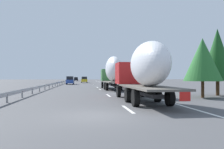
# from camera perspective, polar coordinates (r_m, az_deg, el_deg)

# --- Properties ---
(ground_plane) EXTENTS (260.00, 260.00, 0.00)m
(ground_plane) POSITION_cam_1_polar(r_m,az_deg,el_deg) (50.78, -6.47, -2.67)
(ground_plane) COLOR #4C4C4F
(lane_stripe_0) EXTENTS (3.20, 0.20, 0.01)m
(lane_stripe_0) POSITION_cam_1_polar(r_m,az_deg,el_deg) (13.11, 3.91, -8.55)
(lane_stripe_0) COLOR white
(lane_stripe_0) RESTS_ON ground_plane
(lane_stripe_1) EXTENTS (3.20, 0.20, 0.01)m
(lane_stripe_1) POSITION_cam_1_polar(r_m,az_deg,el_deg) (22.70, -0.89, -5.20)
(lane_stripe_1) COLOR white
(lane_stripe_1) RESTS_ON ground_plane
(lane_stripe_2) EXTENTS (3.20, 0.20, 0.01)m
(lane_stripe_2) POSITION_cam_1_polar(r_m,az_deg,el_deg) (33.83, -3.01, -3.69)
(lane_stripe_2) COLOR white
(lane_stripe_2) RESTS_ON ground_plane
(lane_stripe_3) EXTENTS (3.20, 0.20, 0.01)m
(lane_stripe_3) POSITION_cam_1_polar(r_m,az_deg,el_deg) (39.98, -3.67, -3.22)
(lane_stripe_3) COLOR white
(lane_stripe_3) RESTS_ON ground_plane
(lane_stripe_4) EXTENTS (3.20, 0.20, 0.01)m
(lane_stripe_4) POSITION_cam_1_polar(r_m,az_deg,el_deg) (55.23, -4.66, -2.51)
(lane_stripe_4) COLOR white
(lane_stripe_4) RESTS_ON ground_plane
(lane_stripe_5) EXTENTS (3.20, 0.20, 0.01)m
(lane_stripe_5) POSITION_cam_1_polar(r_m,az_deg,el_deg) (56.24, -4.71, -2.47)
(lane_stripe_5) COLOR white
(lane_stripe_5) RESTS_ON ground_plane
(edge_line_right) EXTENTS (110.00, 0.20, 0.01)m
(edge_line_right) POSITION_cam_1_polar(r_m,az_deg,el_deg) (56.12, -0.91, -2.48)
(edge_line_right) COLOR white
(edge_line_right) RESTS_ON ground_plane
(truck_lead) EXTENTS (13.54, 2.55, 4.73)m
(truck_lead) POSITION_cam_1_polar(r_m,az_deg,el_deg) (33.53, 0.12, 0.72)
(truck_lead) COLOR #387038
(truck_lead) RESTS_ON ground_plane
(truck_trailing) EXTENTS (12.04, 2.55, 4.12)m
(truck_trailing) POSITION_cam_1_polar(r_m,az_deg,el_deg) (16.65, 7.76, 1.17)
(truck_trailing) COLOR #B21919
(truck_trailing) RESTS_ON ground_plane
(car_black_suv) EXTENTS (4.60, 1.81, 1.79)m
(car_black_suv) POSITION_cam_1_polar(r_m,az_deg,el_deg) (104.99, -8.92, -1.12)
(car_black_suv) COLOR black
(car_black_suv) RESTS_ON ground_plane
(car_blue_sedan) EXTENTS (4.64, 1.83, 1.98)m
(car_blue_sedan) POSITION_cam_1_polar(r_m,az_deg,el_deg) (57.28, -10.35, -1.45)
(car_blue_sedan) COLOR #28479E
(car_blue_sedan) RESTS_ON ground_plane
(car_yellow_coupe) EXTENTS (4.80, 1.91, 1.94)m
(car_yellow_coupe) POSITION_cam_1_polar(r_m,az_deg,el_deg) (72.92, -6.89, -1.29)
(car_yellow_coupe) COLOR gold
(car_yellow_coupe) RESTS_ON ground_plane
(road_sign) EXTENTS (0.10, 0.90, 3.33)m
(road_sign) POSITION_cam_1_polar(r_m,az_deg,el_deg) (53.79, 0.65, -0.12)
(road_sign) COLOR gray
(road_sign) RESTS_ON ground_plane
(tree_0) EXTENTS (2.88, 2.88, 5.52)m
(tree_0) POSITION_cam_1_polar(r_m,az_deg,el_deg) (62.15, 4.84, 0.95)
(tree_0) COLOR #472D19
(tree_0) RESTS_ON ground_plane
(tree_1) EXTENTS (3.08, 3.08, 6.57)m
(tree_1) POSITION_cam_1_polar(r_m,az_deg,el_deg) (24.80, 24.70, 4.51)
(tree_1) COLOR #472D19
(tree_1) RESTS_ON ground_plane
(tree_2) EXTENTS (3.30, 3.30, 5.23)m
(tree_2) POSITION_cam_1_polar(r_m,az_deg,el_deg) (21.64, 21.54, 3.46)
(tree_2) COLOR #472D19
(tree_2) RESTS_ON ground_plane
(tree_3) EXTENTS (3.28, 3.28, 5.58)m
(tree_3) POSITION_cam_1_polar(r_m,az_deg,el_deg) (90.67, 1.32, 0.40)
(tree_3) COLOR #472D19
(tree_3) RESTS_ON ground_plane
(guardrail_median) EXTENTS (94.00, 0.10, 0.76)m
(guardrail_median) POSITION_cam_1_polar(r_m,az_deg,el_deg) (54.01, -12.89, -1.92)
(guardrail_median) COLOR #9EA0A5
(guardrail_median) RESTS_ON ground_plane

